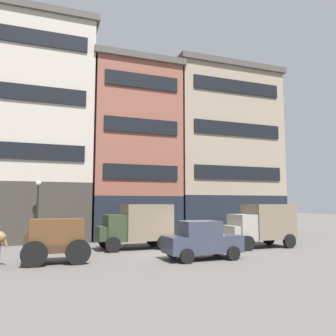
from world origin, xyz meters
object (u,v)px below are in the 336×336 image
Objects in this scene: cargo_wagon at (55,238)px; delivery_truck_far at (261,224)px; delivery_truck_near at (137,225)px; sedan_dark at (202,240)px; fire_hydrant_curbside at (252,233)px; streetlamp_curbside at (38,203)px; pedestrian_officer at (229,227)px.

delivery_truck_far is at bearing 7.52° from cargo_wagon.
delivery_truck_near is at bearing 36.75° from cargo_wagon.
cargo_wagon is 12.13m from delivery_truck_far.
sedan_dark is 4.50× the size of fire_hydrant_curbside.
fire_hydrant_curbside is (14.66, 6.45, -0.72)m from cargo_wagon.
delivery_truck_near is (4.69, 3.50, 0.28)m from cargo_wagon.
fire_hydrant_curbside is at bearing 43.67° from sedan_dark.
delivery_truck_near is 1.07× the size of streetlamp_curbside.
cargo_wagon is 0.78× the size of sedan_dark.
sedan_dark is 8.36m from pedestrian_officer.
sedan_dark is (6.69, -1.16, -0.23)m from cargo_wagon.
sedan_dark reaches higher than pedestrian_officer.
sedan_dark is (-5.33, -2.75, -0.51)m from delivery_truck_far.
sedan_dark reaches higher than fire_hydrant_curbside.
delivery_truck_far is 1.18× the size of sedan_dark.
pedestrian_officer is 0.44× the size of streetlamp_curbside.
delivery_truck_far is at bearing 27.23° from sedan_dark.
streetlamp_curbside is at bearing 179.75° from fire_hydrant_curbside.
fire_hydrant_curbside is at bearing -0.25° from streetlamp_curbside.
sedan_dark is at bearing -129.05° from pedestrian_officer.
cargo_wagon is at bearing -172.48° from delivery_truck_far.
fire_hydrant_curbside is (9.97, 2.95, -1.00)m from delivery_truck_near.
delivery_truck_far is at bearing -20.77° from streetlamp_curbside.
streetlamp_curbside reaches higher than sedan_dark.
cargo_wagon reaches higher than fire_hydrant_curbside.
sedan_dark is 2.08× the size of pedestrian_officer.
delivery_truck_far reaches higher than fire_hydrant_curbside.
fire_hydrant_curbside is (15.63, -0.07, -2.24)m from streetlamp_curbside.
delivery_truck_near is 5.33× the size of fire_hydrant_curbside.
streetlamp_curbside is at bearing 174.77° from pedestrian_officer.
delivery_truck_near is 6.53m from streetlamp_curbside.
streetlamp_curbside is 15.79m from fire_hydrant_curbside.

